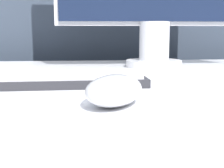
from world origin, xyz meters
TOP-DOWN VIEW (x-y plane):
  - partition_panel at (0.00, 0.58)m, footprint 5.00×0.03m
  - computer_mouse_near at (-0.05, -0.22)m, footprint 0.12×0.14m
  - keyboard at (-0.16, -0.05)m, footprint 0.38×0.13m

SIDE VIEW (x-z plane):
  - partition_panel at x=0.00m, z-range 0.00..1.10m
  - keyboard at x=-0.16m, z-range 0.72..0.74m
  - computer_mouse_near at x=-0.05m, z-range 0.72..0.76m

